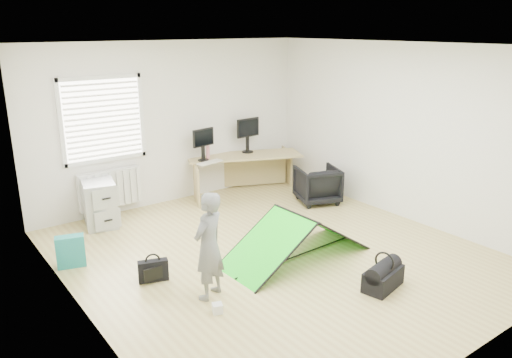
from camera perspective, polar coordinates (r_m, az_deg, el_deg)
ground at (r=6.74m, az=2.05°, el=-8.55°), size 5.50×5.50×0.00m
back_wall at (r=8.55m, az=-9.48°, el=6.31°), size 5.00×0.02×2.70m
window at (r=8.01m, az=-17.10°, el=6.52°), size 1.20×0.06×1.20m
radiator at (r=8.23m, az=-16.34°, el=-1.05°), size 1.00×0.12×0.60m
desk at (r=9.07m, az=-1.33°, el=0.65°), size 2.13×1.38×0.69m
filing_cabinet at (r=7.90m, az=-17.43°, el=-2.69°), size 0.57×0.68×0.70m
monitor_left at (r=8.58m, az=-6.07°, el=3.42°), size 0.44×0.17×0.41m
monitor_right at (r=9.12m, az=-0.99°, el=4.49°), size 0.49×0.14×0.46m
keyboard at (r=8.48m, az=-5.27°, el=1.91°), size 0.49×0.24×0.02m
thermos at (r=8.75m, az=-5.52°, el=3.08°), size 0.08×0.08×0.23m
office_chair at (r=8.60m, az=7.04°, el=-0.65°), size 0.87×0.88×0.63m
person at (r=5.52m, az=-5.42°, el=-7.62°), size 0.53×0.46×1.23m
kite at (r=6.54m, az=4.61°, el=-6.50°), size 2.00×0.93×0.61m
storage_crate at (r=9.02m, az=7.68°, el=-1.05°), size 0.51×0.38×0.26m
tote_bag at (r=6.75m, az=-20.42°, el=-7.76°), size 0.37×0.24×0.41m
laptop_bag at (r=6.15m, az=-11.66°, el=-10.22°), size 0.37×0.21×0.26m
white_box at (r=5.48m, az=-4.43°, el=-14.52°), size 0.13×0.13×0.10m
duffel_bag at (r=6.07m, az=14.31°, el=-10.97°), size 0.59×0.39×0.24m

